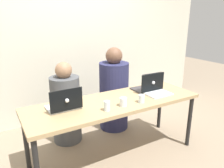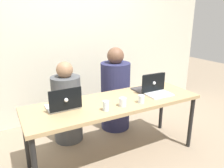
{
  "view_description": "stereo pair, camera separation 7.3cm",
  "coord_description": "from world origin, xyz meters",
  "views": [
    {
      "loc": [
        -1.17,
        -1.95,
        1.63
      ],
      "look_at": [
        0.0,
        0.07,
        0.9
      ],
      "focal_mm": 35.0,
      "sensor_mm": 36.0,
      "label": 1
    },
    {
      "loc": [
        -1.11,
        -1.99,
        1.63
      ],
      "look_at": [
        0.0,
        0.07,
        0.9
      ],
      "focal_mm": 35.0,
      "sensor_mm": 36.0,
      "label": 2
    }
  ],
  "objects": [
    {
      "name": "ground_plane",
      "position": [
        0.0,
        0.0,
        0.0
      ],
      "size": [
        12.0,
        12.0,
        0.0
      ],
      "primitive_type": "plane",
      "color": "gray"
    },
    {
      "name": "back_wall",
      "position": [
        0.0,
        1.38,
        1.32
      ],
      "size": [
        5.17,
        0.1,
        2.64
      ],
      "primitive_type": "cube",
      "color": "beige",
      "rests_on": "ground"
    },
    {
      "name": "desk",
      "position": [
        0.0,
        0.0,
        0.66
      ],
      "size": [
        1.99,
        0.66,
        0.72
      ],
      "color": "tan",
      "rests_on": "ground"
    },
    {
      "name": "person_on_left",
      "position": [
        -0.37,
        0.64,
        0.48
      ],
      "size": [
        0.43,
        0.43,
        1.09
      ],
      "rotation": [
        0.0,
        0.0,
        3.0
      ],
      "color": "#4B4E52",
      "rests_on": "ground"
    },
    {
      "name": "person_on_right",
      "position": [
        0.37,
        0.64,
        0.54
      ],
      "size": [
        0.5,
        0.5,
        1.22
      ],
      "rotation": [
        0.0,
        0.0,
        2.95
      ],
      "color": "#292A51",
      "rests_on": "ground"
    },
    {
      "name": "laptop_back_left",
      "position": [
        -0.56,
        0.06,
        0.77
      ],
      "size": [
        0.34,
        0.28,
        0.24
      ],
      "rotation": [
        0.0,
        0.0,
        3.16
      ],
      "color": "#B4B7B8",
      "rests_on": "desk"
    },
    {
      "name": "laptop_front_right",
      "position": [
        0.56,
        -0.04,
        0.77
      ],
      "size": [
        0.3,
        0.28,
        0.24
      ],
      "rotation": [
        0.0,
        0.0,
        -0.02
      ],
      "color": "silver",
      "rests_on": "desk"
    },
    {
      "name": "laptop_back_right",
      "position": [
        0.55,
        0.09,
        0.77
      ],
      "size": [
        0.35,
        0.28,
        0.24
      ],
      "rotation": [
        0.0,
        0.0,
        3.15
      ],
      "color": "#373338",
      "rests_on": "desk"
    },
    {
      "name": "water_glass_left",
      "position": [
        -0.21,
        -0.19,
        0.76
      ],
      "size": [
        0.06,
        0.06,
        0.1
      ],
      "color": "silver",
      "rests_on": "desk"
    },
    {
      "name": "water_glass_right",
      "position": [
        0.23,
        -0.19,
        0.76
      ],
      "size": [
        0.07,
        0.07,
        0.09
      ],
      "color": "silver",
      "rests_on": "desk"
    },
    {
      "name": "water_glass_center",
      "position": [
        -0.0,
        -0.17,
        0.76
      ],
      "size": [
        0.08,
        0.08,
        0.09
      ],
      "color": "white",
      "rests_on": "desk"
    }
  ]
}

